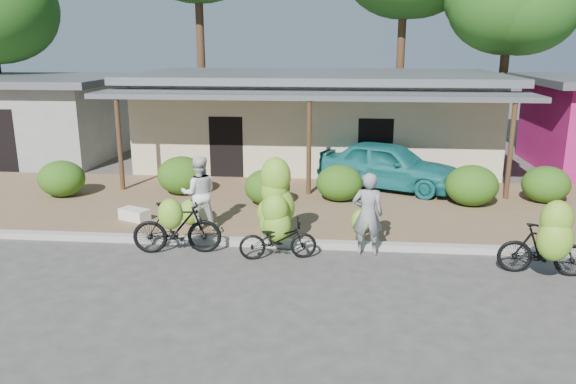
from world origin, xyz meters
name	(u,v)px	position (x,y,z in m)	size (l,w,h in m)	color
ground	(290,284)	(0.00, 0.00, 0.00)	(100.00, 100.00, 0.00)	#3F3D3B
sidewalk	(306,206)	(0.00, 5.00, 0.06)	(60.00, 6.00, 0.12)	brown
curb	(298,244)	(0.00, 2.00, 0.07)	(60.00, 0.25, 0.15)	#A8A399
shop_main	(316,118)	(0.00, 10.93, 1.72)	(13.00, 8.50, 3.35)	beige
shop_grey	(33,117)	(-11.00, 10.99, 1.62)	(7.00, 6.00, 3.15)	#979893
tree_near_right	(504,3)	(7.31, 14.61, 5.92)	(5.00, 4.86, 7.78)	#4C361E
hedge_0	(62,179)	(-7.03, 5.20, 0.64)	(1.33, 1.19, 1.04)	#264F12
hedge_1	(182,175)	(-3.67, 5.78, 0.67)	(1.42, 1.27, 1.10)	#264F12
hedge_2	(267,187)	(-1.06, 4.91, 0.61)	(1.25, 1.12, 0.97)	#264F12
hedge_3	(339,183)	(0.90, 5.48, 0.63)	(1.30, 1.17, 1.01)	#264F12
hedge_4	(472,185)	(4.45, 5.34, 0.67)	(1.41, 1.27, 1.10)	#264F12
hedge_5	(546,184)	(6.56, 5.84, 0.62)	(1.29, 1.16, 1.01)	#264F12
bike_left	(176,226)	(-2.54, 1.33, 0.62)	(1.95, 1.25, 1.40)	black
bike_center	(277,216)	(-0.42, 1.57, 0.84)	(1.70, 1.29, 2.07)	black
bike_right	(548,243)	(4.85, 0.70, 0.73)	(1.76, 1.26, 1.68)	black
loose_banana_a	(190,212)	(-2.70, 3.01, 0.43)	(0.50, 0.42, 0.62)	#8CCA32
loose_banana_b	(268,213)	(-0.80, 3.06, 0.45)	(0.53, 0.45, 0.66)	#8CCA32
loose_banana_c	(361,221)	(1.41, 2.72, 0.41)	(0.47, 0.40, 0.59)	#8CCA32
sack_near	(192,213)	(-2.78, 3.44, 0.27)	(0.85, 0.40, 0.30)	silver
sack_far	(134,214)	(-4.18, 3.22, 0.26)	(0.75, 0.38, 0.28)	silver
vendor	(368,214)	(1.50, 1.70, 0.90)	(0.66, 0.43, 1.80)	gray
bystander	(199,193)	(-2.37, 2.68, 1.00)	(0.85, 0.66, 1.76)	silver
teal_van	(388,165)	(2.34, 7.00, 0.83)	(1.68, 4.19, 1.43)	#196F71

